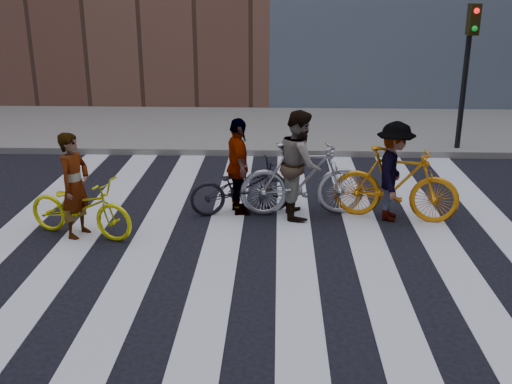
# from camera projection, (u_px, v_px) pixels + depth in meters

# --- Properties ---
(ground) EXTENTS (100.00, 100.00, 0.00)m
(ground) POSITION_uv_depth(u_px,v_px,m) (258.00, 248.00, 8.87)
(ground) COLOR black
(ground) RESTS_ON ground
(sidewalk_far) EXTENTS (100.00, 5.00, 0.15)m
(sidewalk_far) POSITION_uv_depth(u_px,v_px,m) (268.00, 129.00, 15.93)
(sidewalk_far) COLOR gray
(sidewalk_far) RESTS_ON ground
(zebra_crosswalk) EXTENTS (8.25, 10.00, 0.01)m
(zebra_crosswalk) POSITION_uv_depth(u_px,v_px,m) (258.00, 247.00, 8.87)
(zebra_crosswalk) COLOR silver
(zebra_crosswalk) RESTS_ON ground
(traffic_signal) EXTENTS (0.22, 0.42, 3.33)m
(traffic_signal) POSITION_uv_depth(u_px,v_px,m) (469.00, 54.00, 12.99)
(traffic_signal) COLOR black
(traffic_signal) RESTS_ON ground
(bike_yellow_left) EXTENTS (1.89, 1.13, 0.94)m
(bike_yellow_left) POSITION_uv_depth(u_px,v_px,m) (80.00, 207.00, 9.15)
(bike_yellow_left) COLOR #D5D60B
(bike_yellow_left) RESTS_ON ground
(bike_silver_mid) EXTENTS (2.14, 0.78, 1.26)m
(bike_silver_mid) POSITION_uv_depth(u_px,v_px,m) (302.00, 179.00, 9.95)
(bike_silver_mid) COLOR #A0A2A9
(bike_silver_mid) RESTS_ON ground
(bike_yellow_right) EXTENTS (2.11, 1.06, 1.22)m
(bike_yellow_right) POSITION_uv_depth(u_px,v_px,m) (396.00, 184.00, 9.77)
(bike_yellow_right) COLOR orange
(bike_yellow_right) RESTS_ON ground
(bike_dark_rear) EXTENTS (1.86, 1.03, 0.92)m
(bike_dark_rear) POSITION_uv_depth(u_px,v_px,m) (241.00, 187.00, 10.07)
(bike_dark_rear) COLOR black
(bike_dark_rear) RESTS_ON ground
(rider_left) EXTENTS (0.55, 0.69, 1.64)m
(rider_left) POSITION_uv_depth(u_px,v_px,m) (75.00, 185.00, 9.04)
(rider_left) COLOR slate
(rider_left) RESTS_ON ground
(rider_mid) EXTENTS (0.76, 0.93, 1.79)m
(rider_mid) POSITION_uv_depth(u_px,v_px,m) (300.00, 164.00, 9.86)
(rider_mid) COLOR slate
(rider_mid) RESTS_ON ground
(rider_right) EXTENTS (0.85, 1.18, 1.64)m
(rider_right) POSITION_uv_depth(u_px,v_px,m) (394.00, 172.00, 9.70)
(rider_right) COLOR slate
(rider_right) RESTS_ON ground
(rider_rear) EXTENTS (0.63, 1.03, 1.64)m
(rider_rear) POSITION_uv_depth(u_px,v_px,m) (238.00, 167.00, 9.96)
(rider_rear) COLOR slate
(rider_rear) RESTS_ON ground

